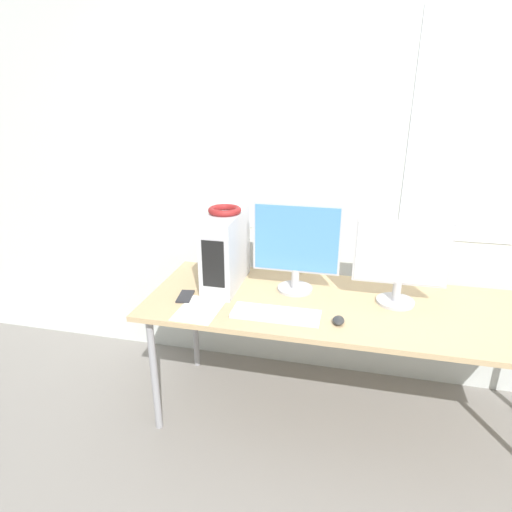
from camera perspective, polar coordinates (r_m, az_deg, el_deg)
name	(u,v)px	position (r m, az deg, el deg)	size (l,w,h in m)	color
ground_plane	(339,471)	(2.49, 11.04, -26.28)	(14.00, 14.00, 0.00)	gray
wall_back	(363,176)	(2.67, 14.03, 10.32)	(8.00, 0.07, 2.70)	silver
desk	(352,313)	(2.38, 12.68, -7.39)	(2.23, 0.79, 0.75)	tan
pc_tower	(226,250)	(2.46, -4.06, 0.82)	(0.17, 0.46, 0.43)	silver
headphones	(225,210)	(2.39, -4.19, 6.11)	(0.19, 0.19, 0.04)	maroon
monitor_main	(296,245)	(2.37, 5.42, 1.52)	(0.49, 0.20, 0.51)	#B7B7BC
monitor_right_near	(401,260)	(2.34, 18.73, -0.49)	(0.48, 0.20, 0.46)	#B7B7BC
keyboard	(276,314)	(2.19, 2.67, -7.72)	(0.45, 0.16, 0.02)	silver
mouse	(339,320)	(2.16, 10.95, -8.42)	(0.06, 0.09, 0.03)	#2D2D2D
cell_phone	(185,296)	(2.41, -9.40, -5.34)	(0.10, 0.16, 0.01)	#232328
paper_sheet_left	(199,309)	(2.27, -7.56, -7.06)	(0.22, 0.30, 0.00)	white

